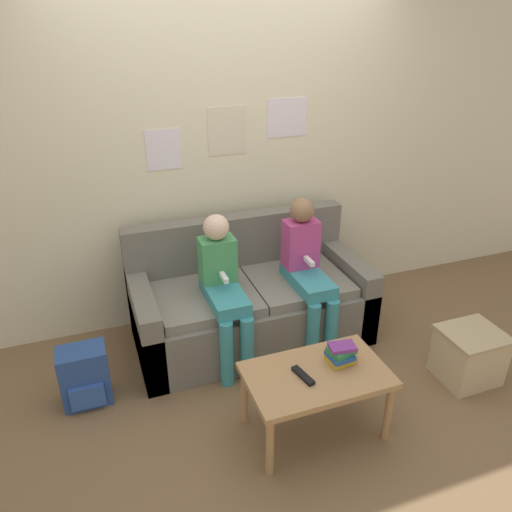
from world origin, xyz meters
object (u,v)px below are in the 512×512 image
Objects in this scene: tv_remote at (303,376)px; backpack at (85,376)px; storage_box at (469,355)px; couch at (250,302)px; coffee_table at (316,380)px; person_left at (223,285)px; person_right at (307,268)px.

tv_remote is 1.38m from backpack.
storage_box is 2.51m from backpack.
storage_box is (1.21, -0.97, -0.11)m from couch.
coffee_table is at bearing -29.91° from backpack.
tv_remote is at bearing -175.54° from coffee_table.
couch reaches higher than tv_remote.
person_left is 0.88m from tv_remote.
tv_remote reaches higher than storage_box.
person_left is (-0.29, 0.84, 0.23)m from coffee_table.
backpack is at bearing 135.81° from tv_remote.
person_right is (0.37, -0.20, 0.32)m from couch.
couch is 1.06m from tv_remote.
storage_box is at bearing 3.52° from coffee_table.
couch is 0.53m from person_right.
person_right is (0.62, 0.00, 0.02)m from person_left.
person_right reaches higher than person_left.
backpack is (-1.25, 0.72, -0.18)m from coffee_table.
coffee_table is 0.11m from tv_remote.
person_left is 2.71× the size of storage_box.
coffee_table is 0.74× the size of person_right.
storage_box is at bearing -14.90° from backpack.
person_left reaches higher than backpack.
person_left reaches higher than couch.
person_left is at bearing -141.79° from couch.
couch is at bearing 14.93° from backpack.
tv_remote is 1.29m from storage_box.
person_right is 1.22m from storage_box.
person_left is 2.68× the size of backpack.
storage_box is at bearing -38.57° from couch.
person_left is at bearing 7.30° from backpack.
person_right reaches higher than backpack.
backpack is (-1.16, 0.72, -0.24)m from tv_remote.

